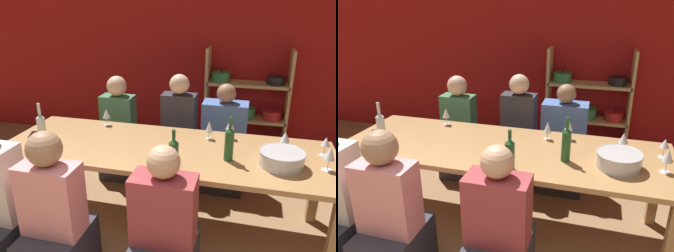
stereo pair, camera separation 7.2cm
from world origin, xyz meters
TOP-DOWN VIEW (x-y plane):
  - wall_back_red at (0.00, 3.83)m, footprint 8.80×0.06m
  - shelf_unit at (0.58, 3.63)m, footprint 1.03×0.30m
  - dining_table at (-0.04, 1.90)m, footprint 2.71×0.92m
  - mixing_bowl at (0.87, 1.79)m, footprint 0.33×0.33m
  - wine_bottle_green at (0.49, 1.79)m, footprint 0.07×0.07m
  - wine_bottle_dark at (-1.09, 1.76)m, footprint 0.07×0.07m
  - wine_bottle_amber at (0.12, 1.54)m, footprint 0.07×0.07m
  - wine_glass_red_a at (1.18, 1.80)m, footprint 0.07×0.07m
  - wine_glass_white_a at (0.46, 2.22)m, footprint 0.07×0.07m
  - wine_glass_empty_a at (0.91, 2.06)m, footprint 0.07×0.07m
  - wine_glass_empty_b at (0.29, 2.16)m, footprint 0.06×0.06m
  - wine_glass_white_b at (-0.72, 2.26)m, footprint 0.07×0.07m
  - wine_glass_red_b at (1.20, 2.05)m, footprint 0.07×0.07m
  - cell_phone at (-1.25, 1.86)m, footprint 0.12×0.17m
  - person_near_a at (0.15, 1.15)m, footprint 0.40×0.50m
  - person_far_a at (-0.78, 2.68)m, footprint 0.36×0.45m
  - person_near_b at (-0.59, 1.09)m, footprint 0.39×0.49m
  - person_far_b at (0.38, 2.75)m, footprint 0.46×0.57m
  - person_far_c at (-0.09, 2.65)m, footprint 0.35×0.44m

SIDE VIEW (x-z plane):
  - person_far_b at x=0.38m, z-range -0.16..0.96m
  - person_near_a at x=0.15m, z-range -0.15..0.97m
  - person_near_b at x=-0.59m, z-range -0.15..1.01m
  - person_far_a at x=-0.78m, z-range -0.14..1.01m
  - person_far_c at x=-0.09m, z-range -0.15..1.06m
  - shelf_unit at x=0.58m, z-range -0.14..1.22m
  - dining_table at x=-0.04m, z-range 0.30..1.06m
  - cell_phone at x=-1.25m, z-range 0.76..0.77m
  - mixing_bowl at x=0.87m, z-range 0.76..0.88m
  - wine_glass_empty_b at x=0.29m, z-range 0.79..0.95m
  - wine_glass_red_b at x=1.20m, z-range 0.79..0.95m
  - wine_glass_white_b at x=-0.72m, z-range 0.79..0.96m
  - wine_glass_empty_a at x=0.91m, z-range 0.80..0.96m
  - wine_bottle_amber at x=0.12m, z-range 0.73..1.04m
  - wine_glass_white_a at x=0.46m, z-range 0.80..0.98m
  - wine_glass_red_a at x=1.18m, z-range 0.79..0.98m
  - wine_bottle_dark at x=-1.09m, z-range 0.72..1.06m
  - wine_bottle_green at x=0.49m, z-range 0.73..1.07m
  - wall_back_red at x=0.00m, z-range 0.00..2.70m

